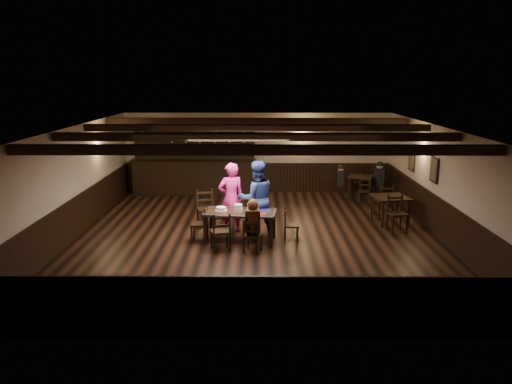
{
  "coord_description": "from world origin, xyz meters",
  "views": [
    {
      "loc": [
        0.06,
        -11.87,
        3.87
      ],
      "look_at": [
        -0.02,
        0.2,
        1.08
      ],
      "focal_mm": 35.0,
      "sensor_mm": 36.0,
      "label": 1
    }
  ],
  "objects_px": {
    "dining_table": "(240,214)",
    "cake": "(221,209)",
    "woman_pink": "(231,198)",
    "man_blue": "(256,198)",
    "bar_counter": "(194,172)",
    "chair_near_right": "(252,234)",
    "chair_near_left": "(221,229)"
  },
  "relations": [
    {
      "from": "dining_table",
      "to": "woman_pink",
      "type": "relative_size",
      "value": 0.99
    },
    {
      "from": "bar_counter",
      "to": "chair_near_left",
      "type": "bearing_deg",
      "value": -77.14
    },
    {
      "from": "chair_near_left",
      "to": "woman_pink",
      "type": "xyz_separation_m",
      "value": [
        0.15,
        1.45,
        0.37
      ]
    },
    {
      "from": "dining_table",
      "to": "chair_near_left",
      "type": "distance_m",
      "value": 0.83
    },
    {
      "from": "man_blue",
      "to": "cake",
      "type": "relative_size",
      "value": 6.51
    },
    {
      "from": "chair_near_right",
      "to": "woman_pink",
      "type": "relative_size",
      "value": 0.44
    },
    {
      "from": "man_blue",
      "to": "cake",
      "type": "distance_m",
      "value": 0.97
    },
    {
      "from": "man_blue",
      "to": "bar_counter",
      "type": "xyz_separation_m",
      "value": [
        -2.13,
        4.6,
        -0.22
      ]
    },
    {
      "from": "woman_pink",
      "to": "cake",
      "type": "bearing_deg",
      "value": 53.54
    },
    {
      "from": "chair_near_left",
      "to": "chair_near_right",
      "type": "bearing_deg",
      "value": -9.82
    },
    {
      "from": "dining_table",
      "to": "cake",
      "type": "height_order",
      "value": "cake"
    },
    {
      "from": "chair_near_right",
      "to": "man_blue",
      "type": "height_order",
      "value": "man_blue"
    },
    {
      "from": "chair_near_right",
      "to": "woman_pink",
      "type": "distance_m",
      "value": 1.72
    },
    {
      "from": "man_blue",
      "to": "bar_counter",
      "type": "relative_size",
      "value": 0.44
    },
    {
      "from": "woman_pink",
      "to": "man_blue",
      "type": "relative_size",
      "value": 0.96
    },
    {
      "from": "woman_pink",
      "to": "bar_counter",
      "type": "xyz_separation_m",
      "value": [
        -1.48,
        4.39,
        -0.17
      ]
    },
    {
      "from": "cake",
      "to": "man_blue",
      "type": "bearing_deg",
      "value": 28.63
    },
    {
      "from": "dining_table",
      "to": "woman_pink",
      "type": "bearing_deg",
      "value": 109.13
    },
    {
      "from": "chair_near_left",
      "to": "woman_pink",
      "type": "relative_size",
      "value": 0.5
    },
    {
      "from": "chair_near_right",
      "to": "bar_counter",
      "type": "distance_m",
      "value": 6.3
    },
    {
      "from": "dining_table",
      "to": "man_blue",
      "type": "xyz_separation_m",
      "value": [
        0.39,
        0.53,
        0.26
      ]
    },
    {
      "from": "chair_near_left",
      "to": "dining_table",
      "type": "bearing_deg",
      "value": 60.32
    },
    {
      "from": "chair_near_left",
      "to": "chair_near_right",
      "type": "height_order",
      "value": "chair_near_left"
    },
    {
      "from": "man_blue",
      "to": "chair_near_right",
      "type": "bearing_deg",
      "value": 71.78
    },
    {
      "from": "woman_pink",
      "to": "bar_counter",
      "type": "height_order",
      "value": "bar_counter"
    },
    {
      "from": "chair_near_left",
      "to": "cake",
      "type": "distance_m",
      "value": 0.83
    },
    {
      "from": "dining_table",
      "to": "chair_near_left",
      "type": "relative_size",
      "value": 1.96
    },
    {
      "from": "dining_table",
      "to": "woman_pink",
      "type": "height_order",
      "value": "woman_pink"
    },
    {
      "from": "chair_near_left",
      "to": "bar_counter",
      "type": "xyz_separation_m",
      "value": [
        -1.33,
        5.84,
        0.2
      ]
    },
    {
      "from": "cake",
      "to": "bar_counter",
      "type": "relative_size",
      "value": 0.07
    },
    {
      "from": "dining_table",
      "to": "chair_near_left",
      "type": "height_order",
      "value": "chair_near_left"
    },
    {
      "from": "chair_near_left",
      "to": "cake",
      "type": "height_order",
      "value": "chair_near_left"
    }
  ]
}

